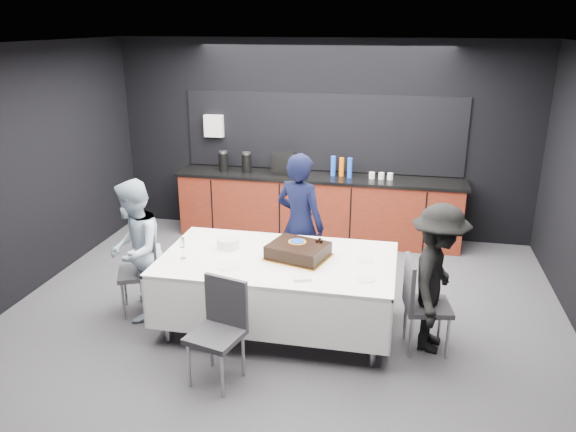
{
  "coord_description": "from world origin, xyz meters",
  "views": [
    {
      "loc": [
        1.15,
        -5.4,
        3.01
      ],
      "look_at": [
        0.0,
        0.1,
        1.05
      ],
      "focal_mm": 35.0,
      "sensor_mm": 36.0,
      "label": 1
    }
  ],
  "objects_px": {
    "party_table": "(278,270)",
    "person_right": "(437,279)",
    "chair_left": "(146,265)",
    "plate_stack": "(228,243)",
    "chair_near": "(220,323)",
    "person_center": "(300,225)",
    "person_left": "(135,251)",
    "chair_right": "(420,298)",
    "champagne_flute": "(182,244)",
    "cake_assembly": "(298,251)"
  },
  "relations": [
    {
      "from": "plate_stack",
      "to": "person_right",
      "type": "height_order",
      "value": "person_right"
    },
    {
      "from": "cake_assembly",
      "to": "chair_left",
      "type": "height_order",
      "value": "cake_assembly"
    },
    {
      "from": "cake_assembly",
      "to": "party_table",
      "type": "bearing_deg",
      "value": -167.27
    },
    {
      "from": "person_left",
      "to": "champagne_flute",
      "type": "bearing_deg",
      "value": 60.63
    },
    {
      "from": "plate_stack",
      "to": "person_center",
      "type": "distance_m",
      "value": 0.94
    },
    {
      "from": "chair_right",
      "to": "chair_near",
      "type": "relative_size",
      "value": 1.0
    },
    {
      "from": "chair_left",
      "to": "person_center",
      "type": "distance_m",
      "value": 1.75
    },
    {
      "from": "chair_left",
      "to": "person_center",
      "type": "xyz_separation_m",
      "value": [
        1.53,
        0.79,
        0.29
      ]
    },
    {
      "from": "person_left",
      "to": "chair_near",
      "type": "bearing_deg",
      "value": 39.14
    },
    {
      "from": "champagne_flute",
      "to": "person_center",
      "type": "distance_m",
      "value": 1.45
    },
    {
      "from": "plate_stack",
      "to": "person_center",
      "type": "height_order",
      "value": "person_center"
    },
    {
      "from": "party_table",
      "to": "person_right",
      "type": "relative_size",
      "value": 1.6
    },
    {
      "from": "champagne_flute",
      "to": "person_right",
      "type": "bearing_deg",
      "value": 3.63
    },
    {
      "from": "chair_right",
      "to": "champagne_flute",
      "type": "bearing_deg",
      "value": -177.51
    },
    {
      "from": "party_table",
      "to": "person_right",
      "type": "bearing_deg",
      "value": -2.05
    },
    {
      "from": "chair_left",
      "to": "party_table",
      "type": "bearing_deg",
      "value": -2.54
    },
    {
      "from": "person_center",
      "to": "person_left",
      "type": "height_order",
      "value": "person_center"
    },
    {
      "from": "champagne_flute",
      "to": "chair_left",
      "type": "height_order",
      "value": "champagne_flute"
    },
    {
      "from": "party_table",
      "to": "person_right",
      "type": "height_order",
      "value": "person_right"
    },
    {
      "from": "chair_left",
      "to": "person_right",
      "type": "relative_size",
      "value": 0.64
    },
    {
      "from": "person_left",
      "to": "person_center",
      "type": "bearing_deg",
      "value": 105.31
    },
    {
      "from": "person_left",
      "to": "person_right",
      "type": "bearing_deg",
      "value": 75.19
    },
    {
      "from": "person_center",
      "to": "person_right",
      "type": "xyz_separation_m",
      "value": [
        1.48,
        -0.91,
        -0.1
      ]
    },
    {
      "from": "party_table",
      "to": "person_center",
      "type": "bearing_deg",
      "value": 85.78
    },
    {
      "from": "champagne_flute",
      "to": "person_right",
      "type": "relative_size",
      "value": 0.15
    },
    {
      "from": "plate_stack",
      "to": "champagne_flute",
      "type": "relative_size",
      "value": 1.03
    },
    {
      "from": "chair_left",
      "to": "chair_near",
      "type": "bearing_deg",
      "value": -40.63
    },
    {
      "from": "chair_near",
      "to": "person_center",
      "type": "height_order",
      "value": "person_center"
    },
    {
      "from": "plate_stack",
      "to": "chair_right",
      "type": "xyz_separation_m",
      "value": [
        1.96,
        -0.27,
        -0.3
      ]
    },
    {
      "from": "chair_left",
      "to": "plate_stack",
      "type": "bearing_deg",
      "value": 5.76
    },
    {
      "from": "cake_assembly",
      "to": "person_center",
      "type": "xyz_separation_m",
      "value": [
        -0.13,
        0.81,
        -0.02
      ]
    },
    {
      "from": "cake_assembly",
      "to": "chair_right",
      "type": "distance_m",
      "value": 1.25
    },
    {
      "from": "plate_stack",
      "to": "chair_right",
      "type": "relative_size",
      "value": 0.25
    },
    {
      "from": "party_table",
      "to": "champagne_flute",
      "type": "distance_m",
      "value": 0.99
    },
    {
      "from": "cake_assembly",
      "to": "champagne_flute",
      "type": "relative_size",
      "value": 3.11
    },
    {
      "from": "cake_assembly",
      "to": "person_left",
      "type": "height_order",
      "value": "person_left"
    },
    {
      "from": "cake_assembly",
      "to": "chair_left",
      "type": "bearing_deg",
      "value": 179.3
    },
    {
      "from": "chair_right",
      "to": "person_center",
      "type": "bearing_deg",
      "value": 144.03
    },
    {
      "from": "chair_right",
      "to": "person_center",
      "type": "height_order",
      "value": "person_center"
    },
    {
      "from": "cake_assembly",
      "to": "chair_near",
      "type": "relative_size",
      "value": 0.75
    },
    {
      "from": "plate_stack",
      "to": "champagne_flute",
      "type": "xyz_separation_m",
      "value": [
        -0.35,
        -0.37,
        0.11
      ]
    },
    {
      "from": "party_table",
      "to": "person_left",
      "type": "bearing_deg",
      "value": -177.87
    },
    {
      "from": "plate_stack",
      "to": "person_right",
      "type": "xyz_separation_m",
      "value": [
        2.1,
        -0.21,
        -0.1
      ]
    },
    {
      "from": "person_center",
      "to": "person_left",
      "type": "distance_m",
      "value": 1.82
    },
    {
      "from": "plate_stack",
      "to": "person_left",
      "type": "distance_m",
      "value": 0.98
    },
    {
      "from": "chair_left",
      "to": "chair_near",
      "type": "distance_m",
      "value": 1.54
    },
    {
      "from": "party_table",
      "to": "person_center",
      "type": "distance_m",
      "value": 0.88
    },
    {
      "from": "chair_left",
      "to": "chair_right",
      "type": "bearing_deg",
      "value": -3.51
    },
    {
      "from": "person_center",
      "to": "cake_assembly",
      "type": "bearing_deg",
      "value": 121.97
    },
    {
      "from": "party_table",
      "to": "plate_stack",
      "type": "relative_size",
      "value": 10.02
    }
  ]
}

